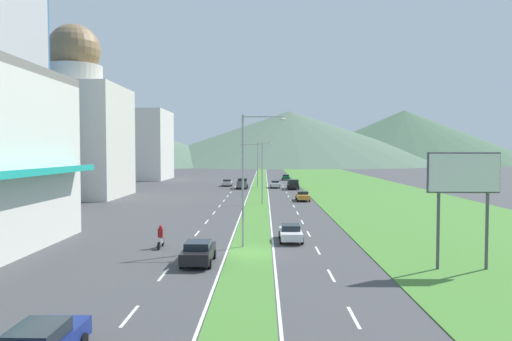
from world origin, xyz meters
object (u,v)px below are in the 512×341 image
object	(u,v)px
street_lamp_near	(247,172)
pickup_truck_1	(242,184)
car_5	(227,183)
car_0	(291,233)
car_6	(303,196)
car_3	(275,184)
car_2	(198,252)
billboard_roadside	(464,180)
motorcycle_rider	(161,238)
car_4	(286,177)
street_lamp_mid	(259,168)
pickup_truck_0	(293,184)
street_lamp_far	(259,161)

from	to	relation	value
street_lamp_near	pickup_truck_1	bearing A→B (deg)	93.11
car_5	pickup_truck_1	size ratio (longest dim) A/B	0.83
car_0	car_6	distance (m)	31.97
street_lamp_near	car_3	distance (m)	59.54
car_2	car_3	world-z (taller)	car_2
car_0	car_5	distance (m)	61.99
car_3	car_0	bearing A→B (deg)	-0.05
billboard_roadside	pickup_truck_1	distance (m)	66.40
car_6	motorcycle_rider	size ratio (longest dim) A/B	2.24
street_lamp_near	billboard_roadside	size ratio (longest dim) A/B	1.39
car_0	car_4	size ratio (longest dim) A/B	0.97
street_lamp_mid	pickup_truck_0	bearing A→B (deg)	75.92
car_2	car_4	world-z (taller)	car_2
car_2	car_6	distance (m)	40.98
street_lamp_far	street_lamp_near	bearing A→B (deg)	-90.27
pickup_truck_0	motorcycle_rider	distance (m)	57.70
street_lamp_mid	car_0	size ratio (longest dim) A/B	2.03
billboard_roadside	car_5	distance (m)	73.55
car_2	pickup_truck_0	xyz separation A→B (m)	(10.14, 60.96, 0.20)
car_4	car_6	xyz separation A→B (m)	(0.20, -50.81, -0.00)
car_5	motorcycle_rider	bearing A→B (deg)	179.96
car_5	street_lamp_mid	bearing A→B (deg)	-167.85
street_lamp_near	motorcycle_rider	xyz separation A→B (m)	(-6.75, -0.33, -5.20)
car_3	car_6	world-z (taller)	car_3
car_4	pickup_truck_0	size ratio (longest dim) A/B	0.81
street_lamp_near	car_3	xyz separation A→B (m)	(3.57, 59.21, -5.17)
street_lamp_near	car_6	distance (m)	35.53
car_2	motorcycle_rider	world-z (taller)	motorcycle_rider
car_4	car_5	world-z (taller)	car_5
billboard_roadside	car_2	distance (m)	17.69
car_3	pickup_truck_1	bearing A→B (deg)	-74.56
street_lamp_near	car_2	world-z (taller)	street_lamp_near
street_lamp_mid	pickup_truck_0	size ratio (longest dim) A/B	1.60
street_lamp_near	car_3	world-z (taller)	street_lamp_near
car_6	car_5	bearing A→B (deg)	-154.74
street_lamp_mid	car_0	xyz separation A→B (m)	(2.94, -27.31, -4.36)
car_4	street_lamp_near	bearing A→B (deg)	-4.68
car_0	car_4	xyz separation A→B (m)	(3.45, 82.57, 0.03)
motorcycle_rider	street_lamp_far	bearing A→B (deg)	-6.65
street_lamp_near	car_6	bearing A→B (deg)	78.24
street_lamp_far	pickup_truck_0	distance (m)	9.14
pickup_truck_1	street_lamp_mid	bearing A→B (deg)	-172.30
street_lamp_far	car_5	size ratio (longest dim) A/B	2.09
street_lamp_mid	motorcycle_rider	bearing A→B (deg)	-103.60
car_0	billboard_roadside	bearing A→B (deg)	47.91
car_4	pickup_truck_1	size ratio (longest dim) A/B	0.81
car_4	motorcycle_rider	size ratio (longest dim) A/B	2.19
car_2	car_5	world-z (taller)	car_2
billboard_roadside	pickup_truck_0	distance (m)	62.91
pickup_truck_0	pickup_truck_1	world-z (taller)	same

